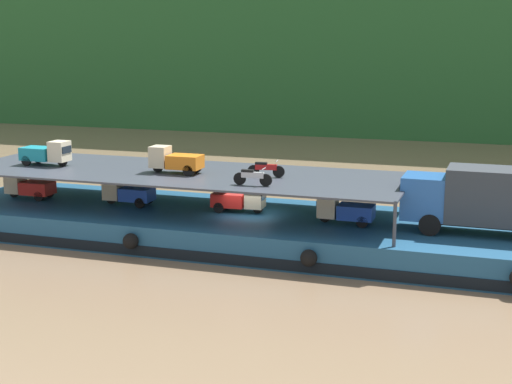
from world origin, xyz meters
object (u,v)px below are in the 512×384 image
Objects in this scene: covered_lorry at (483,198)px; mini_truck_upper_mid at (175,160)px; mini_truck_lower_stern at (29,186)px; mini_truck_lower_fore at (345,210)px; motorcycle_upper_port at (252,177)px; cargo_barge at (247,229)px; mini_truck_upper_stern at (47,153)px; motorcycle_upper_centre at (266,169)px; mini_truck_lower_aft at (128,192)px; mini_truck_lower_mid at (240,199)px.

mini_truck_upper_mid is (-15.33, -0.13, 1.00)m from covered_lorry.
mini_truck_upper_mid reaches higher than mini_truck_lower_stern.
covered_lorry is 6.46m from mini_truck_lower_fore.
mini_truck_upper_mid is (-8.95, -0.09, 2.00)m from mini_truck_lower_fore.
mini_truck_lower_stern and mini_truck_lower_fore have the same top height.
mini_truck_lower_stern is 1.46× the size of motorcycle_upper_port.
mini_truck_upper_stern is at bearing -177.85° from cargo_barge.
motorcycle_upper_port is (-10.48, -1.98, 0.74)m from covered_lorry.
mini_truck_upper_stern is 1.45× the size of motorcycle_upper_centre.
mini_truck_upper_mid reaches higher than mini_truck_lower_fore.
mini_truck_upper_mid is (3.06, -0.45, 2.00)m from mini_truck_lower_aft.
motorcycle_upper_centre is (7.85, -0.02, 1.74)m from mini_truck_lower_aft.
covered_lorry is at bearing -3.23° from mini_truck_lower_mid.
mini_truck_lower_stern is 2.48m from mini_truck_upper_stern.
mini_truck_lower_fore is 4.52m from motorcycle_upper_centre.
mini_truck_lower_stern is 14.25m from motorcycle_upper_port.
covered_lorry reaches higher than mini_truck_lower_aft.
covered_lorry is (11.51, -0.28, 2.44)m from cargo_barge.
cargo_barge is 17.34× the size of motorcycle_upper_port.
mini_truck_lower_mid is 1.01× the size of mini_truck_lower_fore.
mini_truck_lower_stern is 6.09m from mini_truck_lower_aft.
mini_truck_upper_mid is (7.70, 0.03, 0.00)m from mini_truck_upper_stern.
mini_truck_upper_stern reaches higher than motorcycle_upper_port.
mini_truck_lower_aft is at bearing 179.87° from motorcycle_upper_centre.
cargo_barge is 5.33m from mini_truck_lower_fore.
covered_lorry is 12.14m from mini_truck_lower_mid.
motorcycle_upper_port is at bearing -169.32° from covered_lorry.
mini_truck_lower_aft is 1.00× the size of mini_truck_upper_stern.
covered_lorry is 2.84× the size of mini_truck_lower_mid.
motorcycle_upper_port is (4.86, -1.85, -0.26)m from mini_truck_upper_mid.
mini_truck_lower_aft is 12.01m from mini_truck_lower_fore.
mini_truck_lower_stern is 9.36m from mini_truck_upper_mid.
motorcycle_upper_centre is at bearing 5.14° from mini_truck_upper_mid.
mini_truck_upper_stern is 12.50m from motorcycle_upper_centre.
mini_truck_upper_stern reaches higher than covered_lorry.
mini_truck_lower_aft is at bearing 179.63° from cargo_barge.
mini_truck_lower_stern is at bearing -179.03° from cargo_barge.
motorcycle_upper_port is at bearing -8.27° from mini_truck_lower_stern.
mini_truck_upper_mid is at bearing -8.35° from mini_truck_lower_aft.
mini_truck_upper_mid is (-3.26, -0.81, 2.00)m from mini_truck_lower_mid.
motorcycle_upper_centre is (-0.07, 2.28, 0.00)m from motorcycle_upper_port.
covered_lorry is 4.14× the size of motorcycle_upper_port.
cargo_barge is at bearing 2.15° from mini_truck_upper_stern.
mini_truck_upper_stern is 1.01× the size of mini_truck_upper_mid.
covered_lorry is 15.36m from mini_truck_upper_mid.
motorcycle_upper_port is at bearing -65.37° from cargo_barge.
mini_truck_upper_mid is 5.20m from motorcycle_upper_port.
mini_truck_upper_mid is at bearing -1.17° from mini_truck_lower_stern.
mini_truck_upper_mid reaches higher than mini_truck_lower_aft.
mini_truck_lower_mid is 3.91m from mini_truck_upper_mid.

